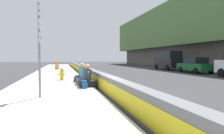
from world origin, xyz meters
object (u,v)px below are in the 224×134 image
object	(u,v)px
construction_barrel	(57,66)
fire_hydrant	(62,74)
route_sign_post	(39,43)
seated_person_foreground	(87,80)
backpack	(84,84)
seated_person_far	(81,75)
seated_person_middle	(84,78)
parked_car_third	(195,65)
parked_car_fourth	(168,60)
seated_person_rear	(82,76)

from	to	relation	value
construction_barrel	fire_hydrant	bearing A→B (deg)	-177.67
route_sign_post	seated_person_foreground	distance (m)	3.76
fire_hydrant	backpack	distance (m)	4.33
seated_person_foreground	seated_person_far	size ratio (longest dim) A/B	1.03
seated_person_far	construction_barrel	size ratio (longest dim) A/B	1.22
seated_person_middle	backpack	xyz separation A→B (m)	(-1.67, 0.17, -0.16)
seated_person_far	parked_car_third	size ratio (longest dim) A/B	0.26
seated_person_far	fire_hydrant	bearing A→B (deg)	86.02
route_sign_post	seated_person_middle	xyz separation A→B (m)	(3.63, -2.08, -1.73)
fire_hydrant	construction_barrel	bearing A→B (deg)	2.33
parked_car_fourth	parked_car_third	bearing A→B (deg)	178.41
route_sign_post	construction_barrel	size ratio (longest dim) A/B	3.79
seated_person_foreground	seated_person_far	bearing A→B (deg)	-0.20
backpack	parked_car_third	distance (m)	16.10
seated_person_far	parked_car_fourth	xyz separation A→B (m)	(11.46, -13.00, 0.85)
construction_barrel	seated_person_middle	bearing A→B (deg)	-173.72
seated_person_foreground	parked_car_fourth	world-z (taller)	parked_car_fourth
seated_person_foreground	seated_person_rear	size ratio (longest dim) A/B	1.00
seated_person_middle	seated_person_far	size ratio (longest dim) A/B	0.99
seated_person_middle	parked_car_third	distance (m)	15.04
seated_person_foreground	parked_car_fourth	bearing A→B (deg)	-41.01
fire_hydrant	backpack	size ratio (longest dim) A/B	2.20
parked_car_third	seated_person_far	bearing A→B (deg)	112.42
fire_hydrant	parked_car_third	distance (m)	15.07
route_sign_post	seated_person_rear	bearing A→B (deg)	-22.94
seated_person_rear	parked_car_third	bearing A→B (deg)	-63.59
construction_barrel	parked_car_fourth	distance (m)	15.11
seated_person_far	parked_car_fourth	world-z (taller)	parked_car_fourth
seated_person_foreground	construction_barrel	distance (m)	17.57
seated_person_middle	parked_car_third	size ratio (longest dim) A/B	0.25
backpack	fire_hydrant	bearing A→B (deg)	14.36
seated_person_rear	backpack	distance (m)	3.00
fire_hydrant	seated_person_middle	bearing A→B (deg)	-153.78
seated_person_middle	seated_person_rear	size ratio (longest dim) A/B	0.96
seated_person_rear	seated_person_far	bearing A→B (deg)	-3.26
fire_hydrant	seated_person_foreground	bearing A→B (deg)	-160.04
seated_person_rear	construction_barrel	size ratio (longest dim) A/B	1.26
backpack	construction_barrel	distance (m)	18.15
route_sign_post	seated_person_foreground	world-z (taller)	route_sign_post
route_sign_post	seated_person_far	world-z (taller)	route_sign_post
seated_person_foreground	parked_car_third	world-z (taller)	parked_car_third
seated_person_rear	construction_barrel	world-z (taller)	seated_person_rear
backpack	parked_car_fourth	bearing A→B (deg)	-40.40
parked_car_fourth	construction_barrel	bearing A→B (deg)	80.42
seated_person_rear	seated_person_foreground	bearing A→B (deg)	-178.78
seated_person_far	seated_person_foreground	bearing A→B (deg)	179.80
seated_person_far	construction_barrel	bearing A→B (deg)	7.66
seated_person_foreground	parked_car_third	distance (m)	15.56
seated_person_middle	seated_person_far	xyz separation A→B (m)	(2.42, -0.08, 0.00)
seated_person_far	backpack	distance (m)	4.11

